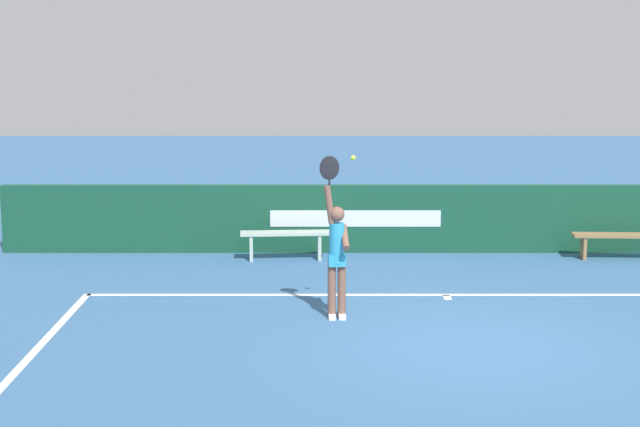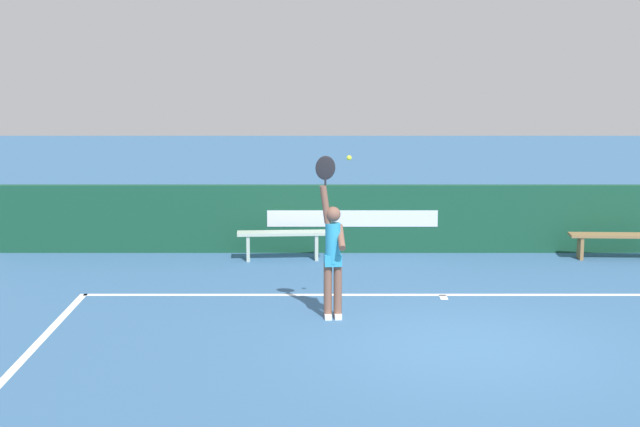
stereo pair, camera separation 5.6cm
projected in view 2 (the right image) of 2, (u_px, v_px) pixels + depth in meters
The scene contains 7 objects.
ground_plane at pixel (469, 346), 13.10m from camera, with size 60.00×60.00×0.00m, color #35608B.
court_lines at pixel (471, 351), 12.87m from camera, with size 11.38×6.03×0.00m.
back_wall at pixel (423, 219), 18.89m from camera, with size 15.87×0.20×1.27m.
tennis_player at pixel (334, 252), 14.28m from camera, with size 0.44×0.48×2.35m.
tennis_ball at pixel (351, 158), 14.08m from camera, with size 0.07×0.07×0.07m.
courtside_bench_near at pixel (284, 238), 18.25m from camera, with size 1.65×0.47×0.52m.
courtside_bench_far at pixel (618, 240), 18.31m from camera, with size 1.70×0.43×0.47m.
Camera 2 is at (-1.92, -12.63, 3.90)m, focal length 56.56 mm.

